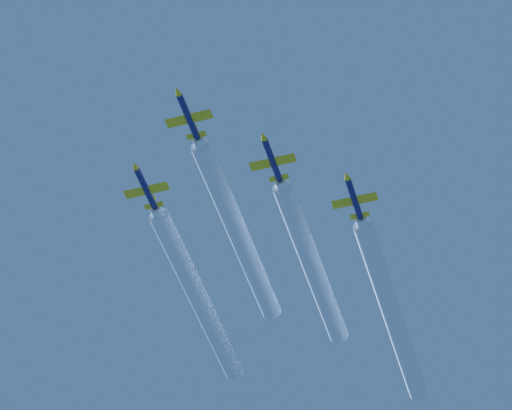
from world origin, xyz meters
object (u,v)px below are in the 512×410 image
object	(u,v)px
jet_right_wingman	(145,187)
jet_outer_left	(354,197)
jet_lead	(188,115)
jet_left_wingman	(272,158)

from	to	relation	value
jet_right_wingman	jet_outer_left	bearing A→B (deg)	-162.41
jet_lead	jet_left_wingman	bearing A→B (deg)	-132.33
jet_lead	jet_left_wingman	size ratio (longest dim) A/B	1.00
jet_outer_left	jet_left_wingman	bearing A→B (deg)	44.12
jet_left_wingman	jet_right_wingman	bearing A→B (deg)	-0.67
jet_lead	jet_left_wingman	distance (m)	18.04
jet_right_wingman	jet_outer_left	distance (m)	39.78
jet_right_wingman	jet_outer_left	world-z (taller)	jet_right_wingman
jet_left_wingman	jet_outer_left	bearing A→B (deg)	-135.88
jet_outer_left	jet_lead	bearing A→B (deg)	45.91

